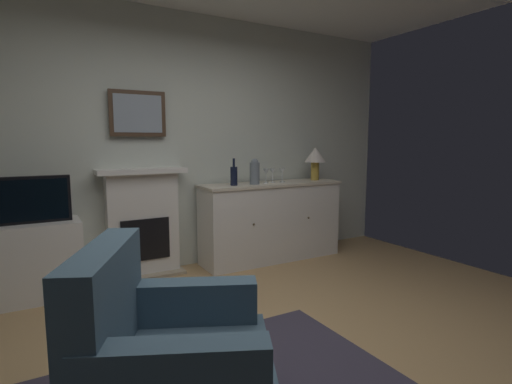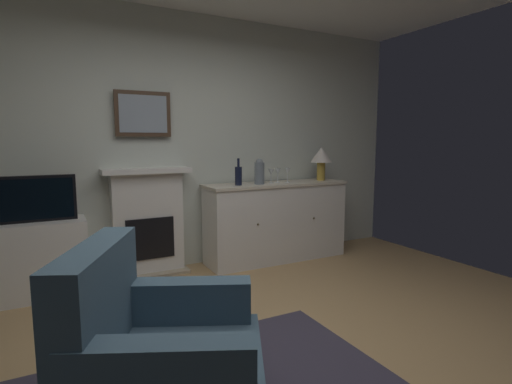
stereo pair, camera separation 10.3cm
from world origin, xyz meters
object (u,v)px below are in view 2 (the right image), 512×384
object	(u,v)px
wine_glass_left	(271,173)
wine_bottle	(238,175)
fireplace_unit	(148,222)
wine_glass_center	(278,172)
wine_glass_right	(288,172)
table_lamp	(321,157)
sideboard_cabinet	(276,221)
framed_picture	(143,114)
tv_set	(37,199)
armchair	(159,360)
tv_cabinet	(41,259)
vase_decorative	(259,172)

from	to	relation	value
wine_glass_left	wine_bottle	bearing A→B (deg)	-177.95
fireplace_unit	wine_glass_center	bearing A→B (deg)	-6.32
fireplace_unit	wine_glass_right	size ratio (longest dim) A/B	6.67
wine_glass_center	wine_glass_right	xyz separation A→B (m)	(0.11, -0.03, 0.00)
table_lamp	sideboard_cabinet	bearing A→B (deg)	-180.00
framed_picture	sideboard_cabinet	world-z (taller)	framed_picture
sideboard_cabinet	tv_set	bearing A→B (deg)	-179.80
table_lamp	armchair	distance (m)	3.42
table_lamp	wine_glass_center	xyz separation A→B (m)	(-0.60, 0.02, -0.16)
wine_glass_left	wine_glass_right	distance (m)	0.22
tv_cabinet	tv_set	size ratio (longest dim) A/B	1.21
table_lamp	tv_cabinet	bearing A→B (deg)	179.72
vase_decorative	tv_set	xyz separation A→B (m)	(-2.15, 0.04, -0.16)
framed_picture	wine_bottle	size ratio (longest dim) A/B	1.90
fireplace_unit	vase_decorative	xyz separation A→B (m)	(1.18, -0.23, 0.49)
tv_set	armchair	xyz separation A→B (m)	(0.50, -2.16, -0.50)
sideboard_cabinet	tv_set	distance (m)	2.44
framed_picture	wine_glass_center	distance (m)	1.59
vase_decorative	wine_bottle	bearing A→B (deg)	176.39
fireplace_unit	sideboard_cabinet	bearing A→B (deg)	-7.09
fireplace_unit	wine_bottle	size ratio (longest dim) A/B	3.79
sideboard_cabinet	table_lamp	xyz separation A→B (m)	(0.63, 0.00, 0.73)
armchair	framed_picture	bearing A→B (deg)	78.74
sideboard_cabinet	wine_bottle	bearing A→B (deg)	-176.03
table_lamp	tv_cabinet	distance (m)	3.14
framed_picture	tv_cabinet	size ratio (longest dim) A/B	0.73
wine_glass_left	vase_decorative	bearing A→B (deg)	-169.56
fireplace_unit	tv_cabinet	distance (m)	1.01
sideboard_cabinet	wine_glass_left	world-z (taller)	wine_glass_left
fireplace_unit	wine_glass_right	world-z (taller)	fireplace_unit
framed_picture	tv_cabinet	bearing A→B (deg)	-167.99
vase_decorative	armchair	size ratio (longest dim) A/B	0.27
table_lamp	wine_glass_left	xyz separation A→B (m)	(-0.71, -0.02, -0.16)
wine_glass_right	tv_cabinet	bearing A→B (deg)	179.26
framed_picture	wine_bottle	world-z (taller)	framed_picture
framed_picture	wine_bottle	distance (m)	1.16
wine_glass_center	tv_set	size ratio (longest dim) A/B	0.27
tv_set	armchair	size ratio (longest dim) A/B	0.59
fireplace_unit	vase_decorative	world-z (taller)	vase_decorative
sideboard_cabinet	armchair	world-z (taller)	armchair
vase_decorative	sideboard_cabinet	bearing A→B (deg)	11.42
wine_glass_right	armchair	size ratio (longest dim) A/B	0.16
framed_picture	tv_set	bearing A→B (deg)	-166.69
tv_set	armchair	world-z (taller)	tv_set
vase_decorative	tv_cabinet	xyz separation A→B (m)	(-2.15, 0.07, -0.70)
armchair	table_lamp	bearing A→B (deg)	40.59
wine_glass_left	tv_set	bearing A→B (deg)	179.72
wine_bottle	wine_glass_left	size ratio (longest dim) A/B	1.76
tv_set	wine_glass_left	bearing A→B (deg)	-0.28
sideboard_cabinet	wine_bottle	xyz separation A→B (m)	(-0.49, -0.03, 0.56)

